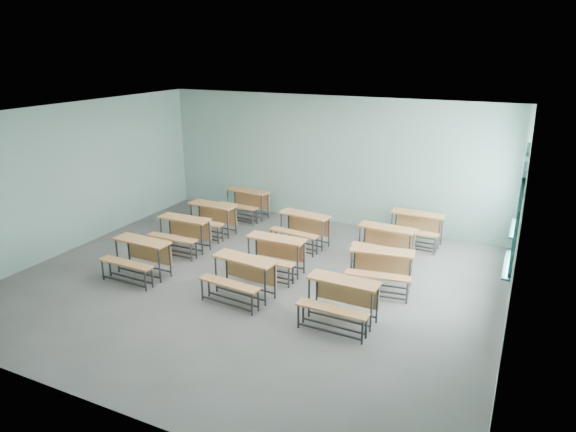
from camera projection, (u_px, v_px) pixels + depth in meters
name	position (u px, v px, depth m)	size (l,w,h in m)	color
room	(257.00, 203.00, 9.43)	(9.04, 8.04, 3.24)	slate
desk_unit_r0c0	(139.00, 253.00, 10.01)	(1.20, 0.83, 0.74)	#CC8449
desk_unit_r0c1	(241.00, 272.00, 9.16)	(1.25, 0.90, 0.74)	#CC8449
desk_unit_r0c2	(341.00, 295.00, 8.31)	(1.20, 0.82, 0.74)	#CC8449
desk_unit_r1c0	(182.00, 229.00, 11.29)	(1.19, 0.81, 0.74)	#CC8449
desk_unit_r1c1	(274.00, 251.00, 10.13)	(1.18, 0.80, 0.74)	#CC8449
desk_unit_r1c2	(381.00, 264.00, 9.50)	(1.27, 0.94, 0.74)	#CC8449
desk_unit_r2c0	(210.00, 215.00, 12.28)	(1.22, 0.85, 0.74)	#CC8449
desk_unit_r2c1	(302.00, 225.00, 11.56)	(1.27, 0.93, 0.74)	#CC8449
desk_unit_r2c2	(385.00, 239.00, 10.72)	(1.21, 0.85, 0.74)	#CC8449
desk_unit_r3c0	(245.00, 200.00, 13.45)	(1.25, 0.90, 0.74)	#CC8449
desk_unit_r3c2	(416.00, 224.00, 11.64)	(1.21, 0.83, 0.74)	#CC8449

